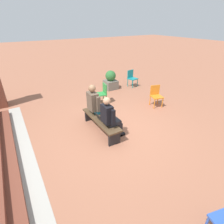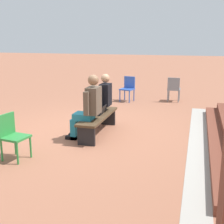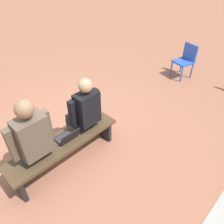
{
  "view_description": "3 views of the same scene",
  "coord_description": "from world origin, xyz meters",
  "views": [
    {
      "loc": [
        -3.95,
        2.49,
        3.14
      ],
      "look_at": [
        -0.34,
        0.29,
        0.91
      ],
      "focal_mm": 28.0,
      "sensor_mm": 36.0,
      "label": 1
    },
    {
      "loc": [
        6.75,
        2.49,
        2.21
      ],
      "look_at": [
        0.47,
        0.76,
        0.61
      ],
      "focal_mm": 50.0,
      "sensor_mm": 36.0,
      "label": 2
    },
    {
      "loc": [
        1.34,
        2.49,
        2.8
      ],
      "look_at": [
        -0.31,
        0.86,
        0.99
      ],
      "focal_mm": 35.0,
      "sensor_mm": 36.0,
      "label": 3
    }
  ],
  "objects": [
    {
      "name": "ground_plane",
      "position": [
        0.0,
        0.0,
        0.0
      ],
      "size": [
        60.0,
        60.0,
        0.0
      ],
      "primitive_type": "plane",
      "color": "#9E6047"
    },
    {
      "name": "plastic_chair_near_bench_right",
      "position": [
        -3.63,
        0.21,
        0.48
      ],
      "size": [
        0.51,
        0.51,
        0.84
      ],
      "color": "#2D56B7",
      "rests_on": "ground"
    },
    {
      "name": "laptop",
      "position": [
        0.14,
        0.38,
        0.5
      ],
      "size": [
        0.32,
        0.29,
        0.21
      ],
      "color": "black",
      "rests_on": "bench"
    },
    {
      "name": "bench",
      "position": [
        0.21,
        0.36,
        0.35
      ],
      "size": [
        1.8,
        0.44,
        0.45
      ],
      "color": "#4C3823",
      "rests_on": "ground"
    },
    {
      "name": "person_adult",
      "position": [
        0.64,
        0.29,
        0.75
      ],
      "size": [
        0.59,
        0.74,
        1.42
      ],
      "color": "teal",
      "rests_on": "ground"
    },
    {
      "name": "person_student",
      "position": [
        -0.25,
        0.3,
        0.71
      ],
      "size": [
        0.54,
        0.68,
        1.34
      ],
      "color": "#232328",
      "rests_on": "ground"
    }
  ]
}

